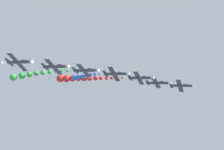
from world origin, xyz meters
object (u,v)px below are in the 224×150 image
airplane_left_outer (116,74)px  airplane_trailing (55,66)px  airplane_left_inner (158,83)px  airplane_right_outer (85,70)px  airplane_high_slot (19,62)px  airplane_lead (181,86)px  airplane_right_inner (140,78)px

airplane_left_outer → airplane_trailing: bearing=-37.4°
airplane_trailing → airplane_left_outer: bearing=142.6°
airplane_left_inner → airplane_right_outer: size_ratio=1.00×
airplane_right_outer → airplane_high_slot: airplane_high_slot is taller
airplane_right_outer → airplane_trailing: size_ratio=1.00×
airplane_lead → airplane_trailing: (41.91, -32.86, 6.97)m
airplane_lead → airplane_left_outer: bearing=-38.6°
airplane_left_inner → airplane_left_outer: bearing=-35.7°
airplane_left_outer → airplane_right_outer: bearing=-44.1°
airplane_right_outer → airplane_lead: bearing=139.9°
airplane_left_inner → airplane_left_outer: 19.81m
airplane_trailing → airplane_high_slot: 11.28m
airplane_right_inner → airplane_high_slot: size_ratio=1.00×
airplane_lead → airplane_right_outer: (32.23, -27.15, 5.89)m
airplane_right_inner → airplane_right_outer: 22.18m
airplane_trailing → airplane_high_slot: (7.89, -7.97, 1.27)m
airplane_right_outer → airplane_left_outer: bearing=135.9°
airplane_lead → airplane_high_slot: airplane_high_slot is taller
airplane_high_slot → airplane_right_inner: bearing=140.2°
airplane_high_slot → airplane_trailing: bearing=134.7°
airplane_right_outer → airplane_high_slot: bearing=-37.9°
airplane_right_inner → airplane_left_inner: bearing=148.1°
airplane_right_inner → airplane_trailing: 33.34m
airplane_right_inner → airplane_right_outer: bearing=-41.6°
airplane_right_outer → airplane_trailing: (9.68, -5.71, 1.08)m
airplane_left_outer → airplane_right_inner: bearing=141.0°
airplane_trailing → airplane_high_slot: bearing=-45.3°
airplane_lead → airplane_left_inner: (8.17, -7.78, 1.20)m
airplane_right_inner → airplane_high_slot: airplane_high_slot is taller
airplane_left_inner → airplane_right_inner: airplane_right_inner is taller
airplane_lead → airplane_trailing: 53.71m
airplane_lead → airplane_left_outer: 31.06m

